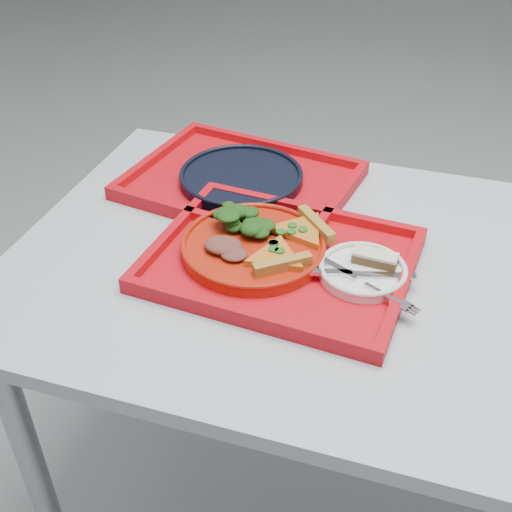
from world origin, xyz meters
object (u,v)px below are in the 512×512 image
(navy_plate, at_px, (241,178))
(tray_far, at_px, (241,184))
(dessert_bar, at_px, (375,258))
(dinner_plate, at_px, (253,248))
(tray_main, at_px, (281,263))

(navy_plate, bearing_deg, tray_far, 180.00)
(navy_plate, bearing_deg, dessert_bar, -34.61)
(navy_plate, height_order, dessert_bar, dessert_bar)
(navy_plate, xyz_separation_m, dessert_bar, (0.32, -0.22, 0.02))
(tray_far, height_order, navy_plate, navy_plate)
(navy_plate, relative_size, dessert_bar, 3.32)
(dessert_bar, bearing_deg, dinner_plate, -172.53)
(dessert_bar, bearing_deg, navy_plate, 149.07)
(dinner_plate, xyz_separation_m, navy_plate, (-0.10, 0.23, -0.00))
(dessert_bar, bearing_deg, tray_far, 149.07)
(tray_far, distance_m, dinner_plate, 0.26)
(tray_main, relative_size, dinner_plate, 1.73)
(tray_far, relative_size, navy_plate, 1.73)
(tray_main, distance_m, navy_plate, 0.29)
(dinner_plate, bearing_deg, navy_plate, 113.61)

